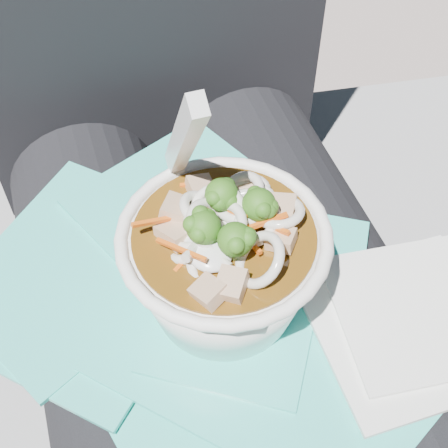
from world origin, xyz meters
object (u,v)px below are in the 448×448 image
object	(u,v)px
plastic_bag	(214,314)
udon_bowl	(224,257)
stone_ledge	(195,348)
lap	(233,339)
person_body	(201,236)

from	to	relation	value
plastic_bag	udon_bowl	xyz separation A→B (m)	(0.01, 0.00, 0.06)
udon_bowl	stone_ledge	bearing A→B (deg)	85.45
lap	udon_bowl	size ratio (longest dim) A/B	2.52
person_body	udon_bowl	world-z (taller)	person_body
lap	person_body	bearing A→B (deg)	90.00
stone_ledge	udon_bowl	world-z (taller)	udon_bowl
lap	person_body	xyz separation A→B (m)	(0.00, 0.09, 0.03)
stone_ledge	plastic_bag	bearing A→B (deg)	-97.54
lap	plastic_bag	bearing A→B (deg)	-138.88
stone_ledge	person_body	bearing A→B (deg)	-90.00
stone_ledge	lap	distance (m)	0.32
person_body	plastic_bag	size ratio (longest dim) A/B	2.66
udon_bowl	lap	bearing A→B (deg)	48.40
person_body	lap	bearing A→B (deg)	-90.00
plastic_bag	person_body	bearing A→B (deg)	78.66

